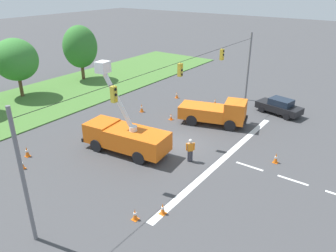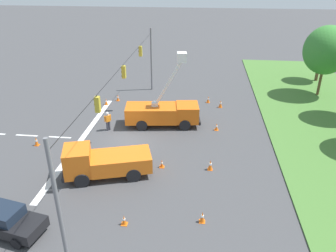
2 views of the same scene
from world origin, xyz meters
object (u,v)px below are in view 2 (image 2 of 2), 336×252
object	(u,v)px
traffic_cone_far_right	(118,98)
traffic_cone_mid_left	(36,141)
traffic_cone_lane_edge_a	(106,102)
traffic_cone_lane_edge_b	(210,165)
traffic_cone_centre_line	(208,99)
tree_west	(327,50)
traffic_cone_mid_right	(221,104)
traffic_cone_far_left	(202,217)
traffic_cone_near_bucket	(124,220)
utility_truck_bucket_lift	(163,112)
traffic_cone_foreground_left	(217,127)
road_worker	(108,120)
traffic_cone_foreground_right	(162,164)
sedan_black	(5,220)
utility_truck_support_near	(104,162)
tree_far_west	(323,47)

from	to	relation	value
traffic_cone_far_right	traffic_cone_mid_left	bearing A→B (deg)	-21.57
traffic_cone_lane_edge_a	traffic_cone_lane_edge_b	bearing A→B (deg)	44.22
traffic_cone_centre_line	tree_west	bearing A→B (deg)	106.17
traffic_cone_mid_right	traffic_cone_far_left	world-z (taller)	traffic_cone_mid_right
traffic_cone_near_bucket	traffic_cone_far_left	distance (m)	4.47
tree_west	traffic_cone_lane_edge_a	xyz separation A→B (m)	(5.43, -23.18, -4.81)
utility_truck_bucket_lift	traffic_cone_foreground_left	bearing A→B (deg)	83.94
road_worker	traffic_cone_foreground_right	bearing A→B (deg)	45.42
road_worker	traffic_cone_near_bucket	xyz separation A→B (m)	(11.59, 4.18, -0.69)
traffic_cone_far_left	sedan_black	bearing A→B (deg)	-79.79
traffic_cone_foreground_right	utility_truck_support_near	bearing A→B (deg)	-68.40
utility_truck_support_near	traffic_cone_foreground_right	xyz separation A→B (m)	(-1.53, 3.86, -0.86)
tree_far_west	traffic_cone_near_bucket	size ratio (longest dim) A/B	9.74
traffic_cone_near_bucket	traffic_cone_far_left	xyz separation A→B (m)	(-0.70, 4.42, 0.05)
road_worker	traffic_cone_mid_right	size ratio (longest dim) A/B	2.17
traffic_cone_near_bucket	utility_truck_bucket_lift	bearing A→B (deg)	177.47
tree_west	traffic_cone_mid_left	size ratio (longest dim) A/B	10.08
utility_truck_bucket_lift	road_worker	distance (m)	5.04
traffic_cone_mid_left	traffic_cone_far_right	world-z (taller)	traffic_cone_mid_left
traffic_cone_lane_edge_a	utility_truck_bucket_lift	bearing A→B (deg)	57.44
traffic_cone_centre_line	traffic_cone_mid_left	bearing A→B (deg)	-51.64
tree_far_west	traffic_cone_lane_edge_a	bearing A→B (deg)	-66.26
road_worker	traffic_cone_far_left	bearing A→B (deg)	38.28
tree_west	traffic_cone_foreground_left	xyz separation A→B (m)	(10.20, -11.64, -4.83)
tree_west	traffic_cone_lane_edge_a	size ratio (longest dim) A/B	10.97
traffic_cone_foreground_left	traffic_cone_near_bucket	distance (m)	13.81
tree_far_west	traffic_cone_lane_edge_a	distance (m)	27.09
road_worker	traffic_cone_lane_edge_b	size ratio (longest dim) A/B	2.13
traffic_cone_far_left	traffic_cone_foreground_left	bearing A→B (deg)	174.95
sedan_black	traffic_cone_far_right	size ratio (longest dim) A/B	6.55
traffic_cone_mid_left	traffic_cone_near_bucket	size ratio (longest dim) A/B	1.20
road_worker	traffic_cone_far_right	world-z (taller)	road_worker
road_worker	traffic_cone_foreground_right	size ratio (longest dim) A/B	2.79
utility_truck_bucket_lift	traffic_cone_far_right	distance (m)	8.00
tree_far_west	sedan_black	bearing A→B (deg)	-40.07
traffic_cone_mid_left	traffic_cone_lane_edge_a	world-z (taller)	traffic_cone_mid_left
sedan_black	traffic_cone_far_right	world-z (taller)	sedan_black
traffic_cone_far_right	utility_truck_bucket_lift	bearing A→B (deg)	45.99
traffic_cone_mid_right	traffic_cone_near_bucket	world-z (taller)	traffic_cone_mid_right
utility_truck_bucket_lift	traffic_cone_foreground_right	xyz separation A→B (m)	(7.08, 0.79, -1.04)
road_worker	traffic_cone_foreground_right	world-z (taller)	road_worker
utility_truck_support_near	traffic_cone_mid_right	world-z (taller)	utility_truck_support_near
tree_far_west	utility_truck_support_near	size ratio (longest dim) A/B	0.98
utility_truck_support_near	road_worker	size ratio (longest dim) A/B	3.61
traffic_cone_lane_edge_a	traffic_cone_centre_line	world-z (taller)	traffic_cone_centre_line
traffic_cone_near_bucket	utility_truck_support_near	bearing A→B (deg)	-151.62
traffic_cone_foreground_right	traffic_cone_lane_edge_a	size ratio (longest dim) A/B	0.89
traffic_cone_foreground_left	traffic_cone_far_right	distance (m)	12.20
road_worker	traffic_cone_lane_edge_b	distance (m)	10.57
traffic_cone_centre_line	tree_far_west	bearing A→B (deg)	123.08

